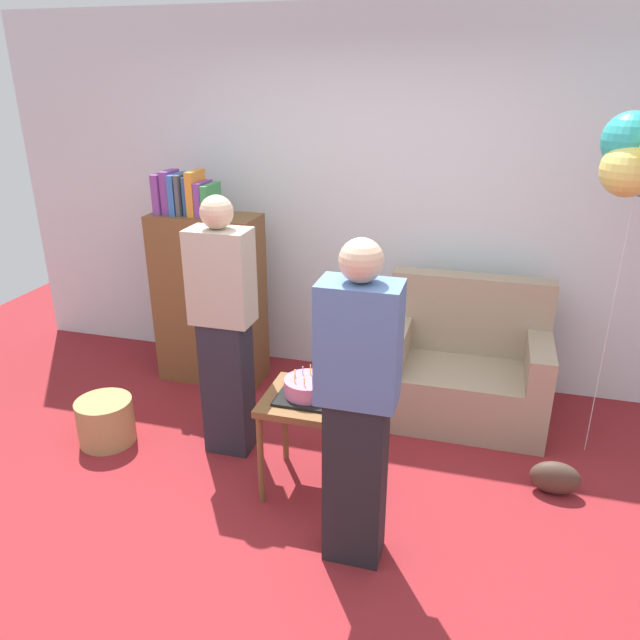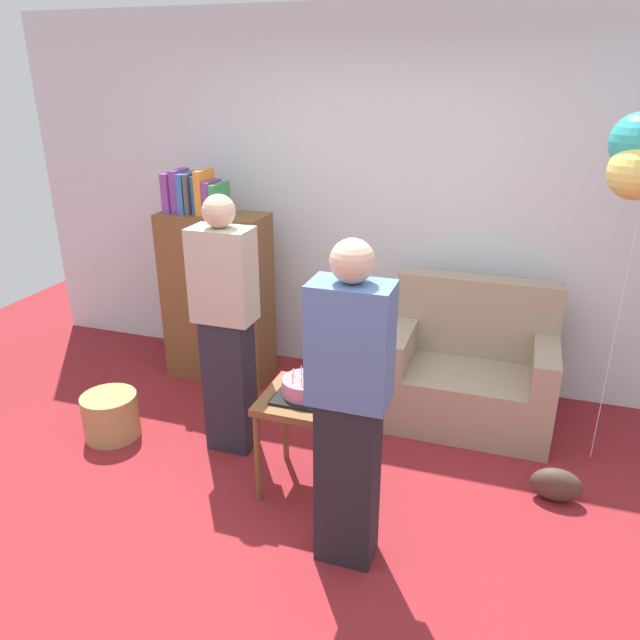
% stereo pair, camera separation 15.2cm
% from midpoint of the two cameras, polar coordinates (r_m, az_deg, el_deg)
% --- Properties ---
extents(ground_plane, '(8.00, 8.00, 0.00)m').
position_cam_midpoint_polar(ground_plane, '(3.38, -3.77, -19.54)').
color(ground_plane, maroon).
extents(wall_back, '(6.00, 0.10, 2.70)m').
position_cam_midpoint_polar(wall_back, '(4.59, 4.41, 10.86)').
color(wall_back, silver).
rests_on(wall_back, ground_plane).
extents(couch, '(1.10, 0.70, 0.96)m').
position_cam_midpoint_polar(couch, '(4.31, 12.37, -4.63)').
color(couch, gray).
rests_on(couch, ground_plane).
extents(bookshelf, '(0.80, 0.36, 1.61)m').
position_cam_midpoint_polar(bookshelf, '(4.69, -11.34, 2.43)').
color(bookshelf, brown).
rests_on(bookshelf, ground_plane).
extents(side_table, '(0.48, 0.48, 0.59)m').
position_cam_midpoint_polar(side_table, '(3.43, -2.43, -8.50)').
color(side_table, brown).
rests_on(side_table, ground_plane).
extents(birthday_cake, '(0.32, 0.32, 0.16)m').
position_cam_midpoint_polar(birthday_cake, '(3.36, -2.47, -6.44)').
color(birthday_cake, black).
rests_on(birthday_cake, side_table).
extents(person_blowing_candles, '(0.36, 0.22, 1.63)m').
position_cam_midpoint_polar(person_blowing_candles, '(3.68, -10.16, -0.83)').
color(person_blowing_candles, '#23232D').
rests_on(person_blowing_candles, ground_plane).
extents(person_holding_cake, '(0.36, 0.22, 1.63)m').
position_cam_midpoint_polar(person_holding_cake, '(2.79, 1.95, -8.36)').
color(person_holding_cake, black).
rests_on(person_holding_cake, ground_plane).
extents(wicker_basket, '(0.36, 0.36, 0.30)m').
position_cam_midpoint_polar(wicker_basket, '(4.26, -20.46, -8.90)').
color(wicker_basket, '#A88451').
rests_on(wicker_basket, ground_plane).
extents(handbag, '(0.28, 0.14, 0.20)m').
position_cam_midpoint_polar(handbag, '(3.81, 20.12, -13.75)').
color(handbag, '#473328').
rests_on(handbag, ground_plane).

